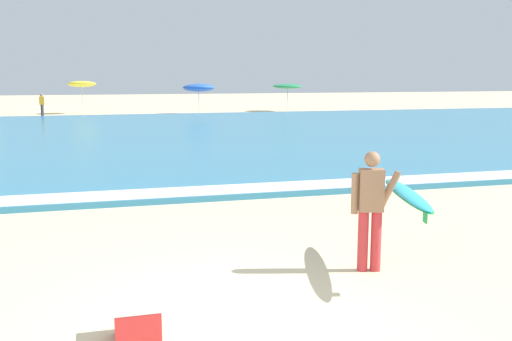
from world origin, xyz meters
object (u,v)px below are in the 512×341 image
beach_umbrella_1 (82,84)px  beach_umbrella_2 (199,88)px  beachgoer_near_row_left (42,105)px  cooler_box (138,321)px  surfer_with_board (387,201)px  beach_umbrella_3 (288,86)px

beach_umbrella_1 → beach_umbrella_2: beach_umbrella_1 is taller
beach_umbrella_1 → beachgoer_near_row_left: beach_umbrella_1 is taller
beach_umbrella_1 → cooler_box: beach_umbrella_1 is taller
surfer_with_board → cooler_box: (-3.56, -1.24, -0.84)m
beach_umbrella_3 → cooler_box: (-13.82, -36.70, -1.75)m
surfer_with_board → beach_umbrella_3: bearing=73.9°
surfer_with_board → cooler_box: 3.87m
beach_umbrella_1 → beachgoer_near_row_left: bearing=-128.4°
beach_umbrella_3 → beach_umbrella_2: bearing=-168.8°
beach_umbrella_2 → beach_umbrella_3: bearing=11.2°
beach_umbrella_3 → beachgoer_near_row_left: (-17.84, -1.92, -1.09)m
beachgoer_near_row_left → beach_umbrella_2: bearing=2.7°
beachgoer_near_row_left → cooler_box: 35.01m
surfer_with_board → beach_umbrella_2: beach_umbrella_2 is taller
beach_umbrella_3 → cooler_box: beach_umbrella_3 is taller
beach_umbrella_1 → beach_umbrella_2: bearing=-18.2°
beach_umbrella_1 → beach_umbrella_2: (8.13, -2.67, -0.25)m
beach_umbrella_3 → cooler_box: 39.25m
beach_umbrella_1 → surfer_with_board: bearing=-82.1°
beach_umbrella_2 → cooler_box: (-6.62, -35.27, -1.70)m
beach_umbrella_1 → beach_umbrella_2: size_ratio=1.05×
beach_umbrella_1 → beachgoer_near_row_left: (-2.52, -3.17, -1.30)m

